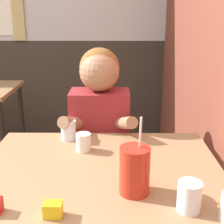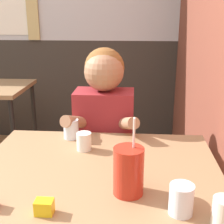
{
  "view_description": "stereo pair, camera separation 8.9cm",
  "coord_description": "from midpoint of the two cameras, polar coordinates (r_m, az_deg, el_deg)",
  "views": [
    {
      "loc": [
        0.84,
        -0.88,
        1.4
      ],
      "look_at": [
        0.83,
        0.46,
        0.96
      ],
      "focal_mm": 50.0,
      "sensor_mm": 36.0,
      "label": 1
    },
    {
      "loc": [
        0.93,
        -0.87,
        1.4
      ],
      "look_at": [
        0.83,
        0.46,
        0.96
      ],
      "focal_mm": 50.0,
      "sensor_mm": 36.0,
      "label": 2
    }
  ],
  "objects": [
    {
      "name": "brick_wall_right",
      "position": [
        2.16,
        14.7,
        16.2
      ],
      "size": [
        0.08,
        4.43,
        2.7
      ],
      "color": "brown",
      "rests_on": "ground_plane"
    },
    {
      "name": "back_wall",
      "position": [
        3.46,
        -15.4,
        16.76
      ],
      "size": [
        5.73,
        0.09,
        2.7
      ],
      "color": "silver",
      "rests_on": "ground_plane"
    },
    {
      "name": "main_table",
      "position": [
        1.37,
        -4.12,
        -13.03
      ],
      "size": [
        1.04,
        0.83,
        0.76
      ],
      "color": "#93704C",
      "rests_on": "ground_plane"
    },
    {
      "name": "person_seated",
      "position": [
        1.88,
        -3.55,
        -5.31
      ],
      "size": [
        0.42,
        0.42,
        1.21
      ],
      "color": "maroon",
      "rests_on": "ground_plane"
    },
    {
      "name": "cocktail_pitcher",
      "position": [
        1.14,
        1.89,
        -10.65
      ],
      "size": [
        0.11,
        0.11,
        0.3
      ],
      "color": "#B22819",
      "rests_on": "main_table"
    },
    {
      "name": "glass_near_pitcher",
      "position": [
        1.09,
        11.61,
        -14.94
      ],
      "size": [
        0.08,
        0.08,
        0.1
      ],
      "color": "silver",
      "rests_on": "main_table"
    },
    {
      "name": "glass_center",
      "position": [
        1.5,
        -6.97,
        -5.52
      ],
      "size": [
        0.07,
        0.07,
        0.09
      ],
      "color": "silver",
      "rests_on": "main_table"
    },
    {
      "name": "glass_by_brick",
      "position": [
        1.64,
        -9.52,
        -3.28
      ],
      "size": [
        0.08,
        0.08,
        0.1
      ],
      "color": "silver",
      "rests_on": "main_table"
    },
    {
      "name": "condiment_mustard",
      "position": [
        1.08,
        -13.18,
        -17.03
      ],
      "size": [
        0.06,
        0.04,
        0.05
      ],
      "color": "yellow",
      "rests_on": "main_table"
    }
  ]
}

